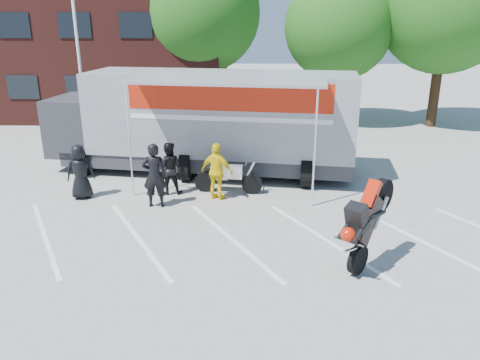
{
  "coord_description": "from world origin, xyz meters",
  "views": [
    {
      "loc": [
        0.72,
        -9.75,
        5.31
      ],
      "look_at": [
        0.4,
        1.83,
        1.3
      ],
      "focal_mm": 35.0,
      "sensor_mm": 36.0,
      "label": 1
    }
  ],
  "objects_px": {
    "flagpole": "(82,25)",
    "spectator_hivis": "(217,172)",
    "tree_mid": "(339,26)",
    "spectator_leather_a": "(80,172)",
    "transporter_truck": "(208,172)",
    "stunt_bike_rider": "(372,261)",
    "tree_right": "(446,6)",
    "spectator_leather_b": "(154,175)",
    "tree_left": "(201,13)",
    "spectator_leather_c": "(169,168)",
    "parked_motorcycle": "(229,192)"
  },
  "relations": [
    {
      "from": "tree_left",
      "to": "transporter_truck",
      "type": "relative_size",
      "value": 0.77
    },
    {
      "from": "flagpole",
      "to": "spectator_hivis",
      "type": "relative_size",
      "value": 4.49
    },
    {
      "from": "tree_mid",
      "to": "transporter_truck",
      "type": "xyz_separation_m",
      "value": [
        -5.88,
        -8.49,
        -4.94
      ]
    },
    {
      "from": "spectator_leather_a",
      "to": "spectator_leather_b",
      "type": "relative_size",
      "value": 0.88
    },
    {
      "from": "flagpole",
      "to": "spectator_leather_a",
      "type": "xyz_separation_m",
      "value": [
        1.68,
        -6.24,
        -4.2
      ]
    },
    {
      "from": "tree_mid",
      "to": "tree_right",
      "type": "bearing_deg",
      "value": -5.71
    },
    {
      "from": "transporter_truck",
      "to": "tree_left",
      "type": "bearing_deg",
      "value": 104.44
    },
    {
      "from": "tree_mid",
      "to": "spectator_leather_a",
      "type": "distance_m",
      "value": 15.32
    },
    {
      "from": "parked_motorcycle",
      "to": "spectator_hivis",
      "type": "relative_size",
      "value": 1.26
    },
    {
      "from": "spectator_leather_a",
      "to": "spectator_leather_c",
      "type": "distance_m",
      "value": 2.69
    },
    {
      "from": "stunt_bike_rider",
      "to": "tree_right",
      "type": "bearing_deg",
      "value": 106.09
    },
    {
      "from": "spectator_leather_b",
      "to": "parked_motorcycle",
      "type": "bearing_deg",
      "value": -150.77
    },
    {
      "from": "flagpole",
      "to": "tree_right",
      "type": "distance_m",
      "value": 16.88
    },
    {
      "from": "spectator_hivis",
      "to": "stunt_bike_rider",
      "type": "bearing_deg",
      "value": 157.63
    },
    {
      "from": "tree_right",
      "to": "parked_motorcycle",
      "type": "distance_m",
      "value": 15.43
    },
    {
      "from": "tree_mid",
      "to": "spectator_leather_a",
      "type": "relative_size",
      "value": 4.49
    },
    {
      "from": "spectator_leather_a",
      "to": "tree_right",
      "type": "bearing_deg",
      "value": -160.77
    },
    {
      "from": "spectator_leather_c",
      "to": "tree_right",
      "type": "bearing_deg",
      "value": -144.59
    },
    {
      "from": "stunt_bike_rider",
      "to": "spectator_leather_c",
      "type": "distance_m",
      "value": 6.99
    },
    {
      "from": "spectator_leather_b",
      "to": "spectator_hivis",
      "type": "bearing_deg",
      "value": -161.15
    },
    {
      "from": "transporter_truck",
      "to": "spectator_hivis",
      "type": "relative_size",
      "value": 6.31
    },
    {
      "from": "tree_left",
      "to": "parked_motorcycle",
      "type": "distance_m",
      "value": 13.05
    },
    {
      "from": "spectator_leather_b",
      "to": "spectator_hivis",
      "type": "xyz_separation_m",
      "value": [
        1.79,
        0.64,
        -0.08
      ]
    },
    {
      "from": "tree_left",
      "to": "tree_mid",
      "type": "distance_m",
      "value": 7.1
    },
    {
      "from": "flagpole",
      "to": "transporter_truck",
      "type": "xyz_separation_m",
      "value": [
        5.36,
        -3.49,
        -5.05
      ]
    },
    {
      "from": "tree_left",
      "to": "parked_motorcycle",
      "type": "bearing_deg",
      "value": -80.44
    },
    {
      "from": "tree_right",
      "to": "stunt_bike_rider",
      "type": "xyz_separation_m",
      "value": [
        -6.5,
        -14.59,
        -5.88
      ]
    },
    {
      "from": "parked_motorcycle",
      "to": "flagpole",
      "type": "bearing_deg",
      "value": 53.96
    },
    {
      "from": "spectator_leather_b",
      "to": "spectator_hivis",
      "type": "relative_size",
      "value": 1.09
    },
    {
      "from": "tree_left",
      "to": "spectator_leather_c",
      "type": "xyz_separation_m",
      "value": [
        0.08,
        -11.76,
        -4.73
      ]
    },
    {
      "from": "transporter_truck",
      "to": "spectator_leather_b",
      "type": "xyz_separation_m",
      "value": [
        -1.26,
        -3.37,
        0.97
      ]
    },
    {
      "from": "spectator_hivis",
      "to": "parked_motorcycle",
      "type": "bearing_deg",
      "value": -95.91
    },
    {
      "from": "transporter_truck",
      "to": "stunt_bike_rider",
      "type": "distance_m",
      "value": 7.93
    },
    {
      "from": "spectator_leather_c",
      "to": "spectator_hivis",
      "type": "height_order",
      "value": "spectator_hivis"
    },
    {
      "from": "tree_left",
      "to": "transporter_truck",
      "type": "height_order",
      "value": "tree_left"
    },
    {
      "from": "tree_mid",
      "to": "parked_motorcycle",
      "type": "relative_size",
      "value": 3.43
    },
    {
      "from": "spectator_leather_a",
      "to": "spectator_leather_b",
      "type": "height_order",
      "value": "spectator_leather_b"
    },
    {
      "from": "tree_mid",
      "to": "parked_motorcycle",
      "type": "bearing_deg",
      "value": -115.34
    },
    {
      "from": "tree_left",
      "to": "tree_mid",
      "type": "relative_size",
      "value": 1.13
    },
    {
      "from": "tree_right",
      "to": "spectator_leather_a",
      "type": "xyz_separation_m",
      "value": [
        -14.57,
        -10.74,
        -5.02
      ]
    },
    {
      "from": "spectator_leather_a",
      "to": "spectator_leather_c",
      "type": "bearing_deg",
      "value": 173.11
    },
    {
      "from": "tree_left",
      "to": "spectator_leather_c",
      "type": "height_order",
      "value": "tree_left"
    },
    {
      "from": "flagpole",
      "to": "transporter_truck",
      "type": "height_order",
      "value": "flagpole"
    },
    {
      "from": "flagpole",
      "to": "transporter_truck",
      "type": "distance_m",
      "value": 8.15
    },
    {
      "from": "parked_motorcycle",
      "to": "spectator_hivis",
      "type": "bearing_deg",
      "value": 157.58
    },
    {
      "from": "flagpole",
      "to": "tree_left",
      "type": "height_order",
      "value": "tree_left"
    },
    {
      "from": "tree_left",
      "to": "tree_right",
      "type": "distance_m",
      "value": 12.1
    },
    {
      "from": "spectator_leather_c",
      "to": "spectator_hivis",
      "type": "relative_size",
      "value": 0.94
    },
    {
      "from": "transporter_truck",
      "to": "spectator_leather_b",
      "type": "bearing_deg",
      "value": -102.73
    },
    {
      "from": "spectator_leather_c",
      "to": "stunt_bike_rider",
      "type": "bearing_deg",
      "value": 136.07
    }
  ]
}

